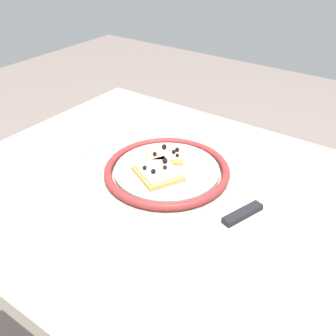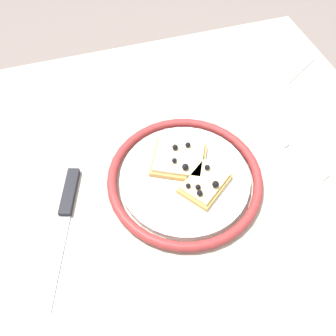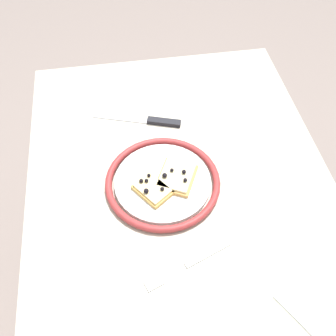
# 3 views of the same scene
# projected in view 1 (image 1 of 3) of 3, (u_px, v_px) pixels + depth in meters

# --- Properties ---
(dining_table) EXTENTS (0.90, 0.73, 0.74)m
(dining_table) POSITION_uv_depth(u_px,v_px,m) (166.00, 224.00, 0.86)
(dining_table) COLOR #BCB29E
(dining_table) RESTS_ON ground_plane
(plate) EXTENTS (0.27, 0.27, 0.02)m
(plate) POSITION_uv_depth(u_px,v_px,m) (167.00, 170.00, 0.84)
(plate) COLOR white
(plate) RESTS_ON dining_table
(pizza_slice_near) EXTENTS (0.12, 0.11, 0.03)m
(pizza_slice_near) POSITION_uv_depth(u_px,v_px,m) (158.00, 172.00, 0.81)
(pizza_slice_near) COLOR tan
(pizza_slice_near) RESTS_ON plate
(pizza_slice_far) EXTENTS (0.10, 0.10, 0.03)m
(pizza_slice_far) POSITION_uv_depth(u_px,v_px,m) (165.00, 156.00, 0.87)
(pizza_slice_far) COLOR tan
(pizza_slice_far) RESTS_ON plate
(knife) EXTENTS (0.09, 0.23, 0.01)m
(knife) POSITION_uv_depth(u_px,v_px,m) (255.00, 208.00, 0.74)
(knife) COLOR silver
(knife) RESTS_ON dining_table
(fork) EXTENTS (0.09, 0.19, 0.00)m
(fork) POSITION_uv_depth(u_px,v_px,m) (91.00, 149.00, 0.93)
(fork) COLOR silver
(fork) RESTS_ON dining_table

